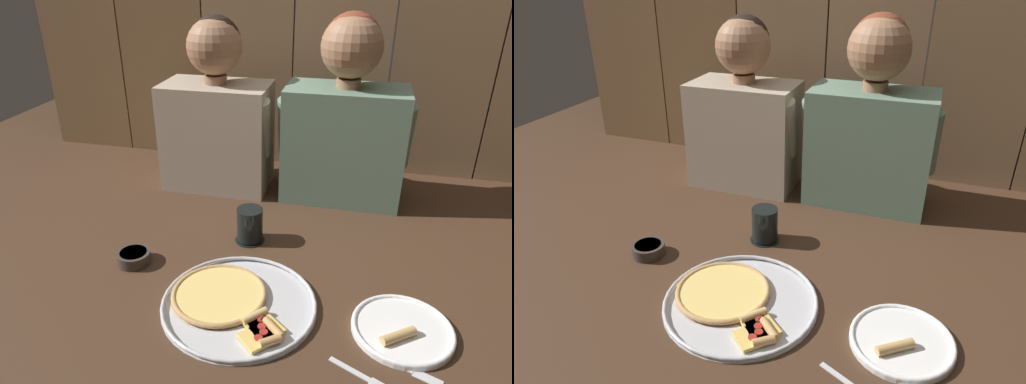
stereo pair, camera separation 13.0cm
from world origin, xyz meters
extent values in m
plane|color=#422B1C|center=(0.00, 0.00, 0.00)|extent=(3.20, 3.20, 0.00)
cylinder|color=silver|center=(0.03, -0.18, 0.00)|extent=(0.39, 0.39, 0.01)
torus|color=silver|center=(0.03, -0.18, 0.01)|extent=(0.39, 0.39, 0.01)
cylinder|color=#B23823|center=(-0.03, -0.16, 0.01)|extent=(0.24, 0.24, 0.00)
cylinder|color=#F4D170|center=(-0.03, -0.16, 0.01)|extent=(0.23, 0.23, 0.01)
torus|color=tan|center=(-0.03, -0.16, 0.01)|extent=(0.24, 0.24, 0.01)
cube|color=#EABC56|center=(0.11, -0.25, 0.01)|extent=(0.10, 0.10, 0.01)
cylinder|color=tan|center=(0.08, -0.22, 0.02)|extent=(0.06, 0.07, 0.02)
cylinder|color=#A3281E|center=(0.11, -0.23, 0.02)|extent=(0.02, 0.02, 0.00)
cylinder|color=#A3281E|center=(0.12, -0.24, 0.02)|extent=(0.02, 0.02, 0.00)
cube|color=#EFC660|center=(0.11, -0.28, 0.01)|extent=(0.10, 0.10, 0.01)
cylinder|color=tan|center=(0.13, -0.25, 0.02)|extent=(0.06, 0.06, 0.02)
cylinder|color=#A3281E|center=(0.12, -0.27, 0.02)|extent=(0.02, 0.02, 0.00)
cylinder|color=#A3281E|center=(0.11, -0.29, 0.02)|extent=(0.02, 0.02, 0.00)
cube|color=#EABC56|center=(0.11, -0.25, 0.01)|extent=(0.10, 0.11, 0.01)
cylinder|color=tan|center=(0.14, -0.29, 0.02)|extent=(0.05, 0.05, 0.02)
cylinder|color=#A3281E|center=(0.11, -0.25, 0.02)|extent=(0.02, 0.02, 0.00)
cylinder|color=#A3281E|center=(0.10, -0.23, 0.02)|extent=(0.02, 0.02, 0.00)
cylinder|color=white|center=(0.42, -0.18, 0.01)|extent=(0.23, 0.23, 0.01)
torus|color=white|center=(0.42, -0.18, 0.01)|extent=(0.23, 0.23, 0.01)
cylinder|color=tan|center=(0.41, -0.22, 0.02)|extent=(0.08, 0.07, 0.02)
cylinder|color=black|center=(-0.01, 0.12, 0.00)|extent=(0.09, 0.09, 0.01)
cylinder|color=black|center=(-0.01, 0.12, 0.06)|extent=(0.08, 0.08, 0.10)
cylinder|color=#3D332D|center=(-0.31, -0.07, 0.02)|extent=(0.10, 0.10, 0.03)
cylinder|color=#B23823|center=(-0.31, -0.07, 0.03)|extent=(0.08, 0.08, 0.02)
cube|color=silver|center=(0.31, -0.32, 0.00)|extent=(0.09, 0.05, 0.01)
cube|color=silver|center=(0.40, -0.28, 0.00)|extent=(0.09, 0.05, 0.01)
cube|color=silver|center=(0.47, -0.30, 0.00)|extent=(0.06, 0.04, 0.00)
cube|color=#B2A38E|center=(-0.23, 0.49, 0.19)|extent=(0.38, 0.23, 0.39)
cylinder|color=#9E7051|center=(-0.23, 0.49, 0.40)|extent=(0.08, 0.08, 0.03)
sphere|color=#9E7051|center=(-0.23, 0.49, 0.51)|extent=(0.19, 0.19, 0.19)
sphere|color=black|center=(-0.23, 0.50, 0.53)|extent=(0.18, 0.18, 0.18)
cylinder|color=#B2A38E|center=(-0.40, 0.45, 0.25)|extent=(0.08, 0.11, 0.22)
cylinder|color=#B2A38E|center=(-0.06, 0.45, 0.25)|extent=(0.08, 0.13, 0.23)
cube|color=slate|center=(0.23, 0.49, 0.20)|extent=(0.41, 0.22, 0.40)
cylinder|color=#9E7051|center=(0.23, 0.49, 0.41)|extent=(0.08, 0.08, 0.03)
sphere|color=#9E7051|center=(0.23, 0.49, 0.53)|extent=(0.20, 0.20, 0.20)
sphere|color=brown|center=(0.23, 0.50, 0.54)|extent=(0.18, 0.18, 0.18)
cylinder|color=slate|center=(0.04, 0.45, 0.26)|extent=(0.08, 0.13, 0.23)
cylinder|color=slate|center=(0.41, 0.45, 0.26)|extent=(0.08, 0.13, 0.23)
camera|label=1|loc=(0.28, -1.03, 0.77)|focal=32.04mm
camera|label=2|loc=(0.41, -1.00, 0.77)|focal=32.04mm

